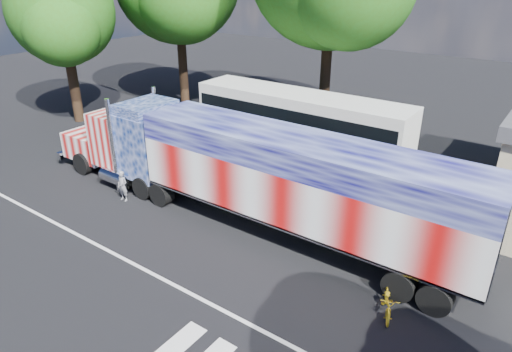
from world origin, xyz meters
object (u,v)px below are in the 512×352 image
Objects in this scene: bicycle at (388,303)px; tree_w_a at (62,12)px; semi_truck at (244,170)px; woman at (123,186)px; coach_bus at (300,124)px.

tree_w_a reaches higher than bicycle.
semi_truck is 19.72m from tree_w_a.
woman is (-5.96, -1.95, -1.72)m from semi_truck.
bicycle is 27.77m from tree_w_a.
semi_truck reaches higher than coach_bus.
bicycle is 0.15× the size of tree_w_a.
coach_bus is (-1.98, 7.99, -0.50)m from semi_truck.
woman is 15.64m from tree_w_a.
semi_truck is 1.72× the size of coach_bus.
tree_w_a reaches higher than woman.
semi_truck is 8.06m from bicycle.
woman is 0.90× the size of bicycle.
semi_truck is 14.79× the size of woman.
woman reaches higher than bicycle.
tree_w_a is (-12.58, 6.30, 6.83)m from woman.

